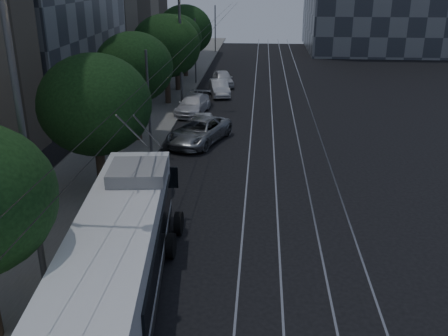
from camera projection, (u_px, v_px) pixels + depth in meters
name	position (u px, v px, depth m)	size (l,w,h in m)	color
ground	(234.00, 249.00, 18.95)	(120.00, 120.00, 0.00)	black
sidewalk	(151.00, 110.00, 38.02)	(5.00, 90.00, 0.15)	#65625E
tram_rails	(282.00, 113.00, 37.34)	(4.52, 90.00, 0.02)	gray
overhead_wires	(182.00, 66.00, 36.61)	(2.23, 90.00, 6.00)	black
trolleybus	(121.00, 250.00, 15.80)	(3.57, 11.60, 5.63)	white
pickup_silver	(199.00, 131.00, 30.63)	(2.47, 5.36, 1.49)	gray
car_white_a	(203.00, 124.00, 32.34)	(1.54, 3.83, 1.31)	white
car_white_b	(193.00, 105.00, 37.10)	(1.89, 4.65, 1.35)	silver
car_white_c	(219.00, 88.00, 42.55)	(1.41, 4.05, 1.33)	#B1B1B5
car_white_d	(223.00, 78.00, 46.28)	(1.63, 4.05, 1.38)	silver
tree_1	(95.00, 105.00, 22.56)	(5.13, 5.13, 6.55)	#2F221A
tree_2	(134.00, 68.00, 29.44)	(4.63, 4.63, 6.68)	#2F221A
tree_3	(166.00, 46.00, 38.17)	(5.33, 5.33, 6.99)	#2F221A
tree_4	(176.00, 38.00, 42.73)	(4.40, 4.40, 6.60)	#2F221A
tree_5	(185.00, 30.00, 48.73)	(5.42, 5.42, 7.03)	#2F221A
streetlamp_near	(34.00, 115.00, 13.81)	(2.45, 0.44, 10.16)	#58585A
streetlamp_far	(186.00, 32.00, 36.61)	(2.32, 0.44, 9.50)	#58585A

